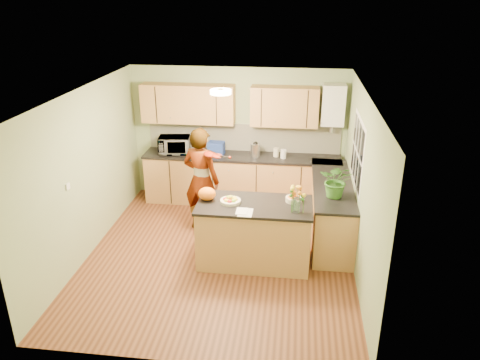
# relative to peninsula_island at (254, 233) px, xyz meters

# --- Properties ---
(floor) EXTENTS (4.50, 4.50, 0.00)m
(floor) POSITION_rel_peninsula_island_xyz_m (-0.53, 0.10, -0.48)
(floor) COLOR #532C17
(floor) RESTS_ON ground
(ceiling) EXTENTS (4.00, 4.50, 0.02)m
(ceiling) POSITION_rel_peninsula_island_xyz_m (-0.53, 0.10, 2.02)
(ceiling) COLOR white
(ceiling) RESTS_ON wall_back
(wall_back) EXTENTS (4.00, 0.02, 2.50)m
(wall_back) POSITION_rel_peninsula_island_xyz_m (-0.53, 2.35, 0.77)
(wall_back) COLOR #8FA375
(wall_back) RESTS_ON floor
(wall_front) EXTENTS (4.00, 0.02, 2.50)m
(wall_front) POSITION_rel_peninsula_island_xyz_m (-0.53, -2.15, 0.77)
(wall_front) COLOR #8FA375
(wall_front) RESTS_ON floor
(wall_left) EXTENTS (0.02, 4.50, 2.50)m
(wall_left) POSITION_rel_peninsula_island_xyz_m (-2.53, 0.10, 0.77)
(wall_left) COLOR #8FA375
(wall_left) RESTS_ON floor
(wall_right) EXTENTS (0.02, 4.50, 2.50)m
(wall_right) POSITION_rel_peninsula_island_xyz_m (1.47, 0.10, 0.77)
(wall_right) COLOR #8FA375
(wall_right) RESTS_ON floor
(back_counter) EXTENTS (3.64, 0.62, 0.94)m
(back_counter) POSITION_rel_peninsula_island_xyz_m (-0.43, 2.05, -0.00)
(back_counter) COLOR tan
(back_counter) RESTS_ON floor
(right_counter) EXTENTS (0.62, 2.24, 0.94)m
(right_counter) POSITION_rel_peninsula_island_xyz_m (1.17, 0.95, -0.00)
(right_counter) COLOR tan
(right_counter) RESTS_ON floor
(splashback) EXTENTS (3.60, 0.02, 0.52)m
(splashback) POSITION_rel_peninsula_island_xyz_m (-0.43, 2.34, 0.72)
(splashback) COLOR white
(splashback) RESTS_ON back_counter
(upper_cabinets) EXTENTS (3.20, 0.34, 0.70)m
(upper_cabinets) POSITION_rel_peninsula_island_xyz_m (-0.71, 2.18, 1.37)
(upper_cabinets) COLOR tan
(upper_cabinets) RESTS_ON wall_back
(boiler) EXTENTS (0.40, 0.30, 0.86)m
(boiler) POSITION_rel_peninsula_island_xyz_m (1.17, 2.19, 1.42)
(boiler) COLOR white
(boiler) RESTS_ON wall_back
(window_right) EXTENTS (0.01, 1.30, 1.05)m
(window_right) POSITION_rel_peninsula_island_xyz_m (1.46, 0.70, 1.07)
(window_right) COLOR white
(window_right) RESTS_ON wall_right
(light_switch) EXTENTS (0.02, 0.09, 0.09)m
(light_switch) POSITION_rel_peninsula_island_xyz_m (-2.52, -0.50, 0.82)
(light_switch) COLOR white
(light_switch) RESTS_ON wall_left
(ceiling_lamp) EXTENTS (0.30, 0.30, 0.07)m
(ceiling_lamp) POSITION_rel_peninsula_island_xyz_m (-0.53, 0.40, 1.99)
(ceiling_lamp) COLOR #FFEABF
(ceiling_lamp) RESTS_ON ceiling
(peninsula_island) EXTENTS (1.65, 0.85, 0.95)m
(peninsula_island) POSITION_rel_peninsula_island_xyz_m (0.00, 0.00, 0.00)
(peninsula_island) COLOR tan
(peninsula_island) RESTS_ON floor
(fruit_dish) EXTENTS (0.30, 0.30, 0.10)m
(fruit_dish) POSITION_rel_peninsula_island_xyz_m (-0.35, 0.00, 0.51)
(fruit_dish) COLOR beige
(fruit_dish) RESTS_ON peninsula_island
(orange_bowl) EXTENTS (0.23, 0.23, 0.14)m
(orange_bowl) POSITION_rel_peninsula_island_xyz_m (0.55, 0.15, 0.53)
(orange_bowl) COLOR beige
(orange_bowl) RESTS_ON peninsula_island
(flower_vase) EXTENTS (0.24, 0.24, 0.45)m
(flower_vase) POSITION_rel_peninsula_island_xyz_m (0.60, -0.18, 0.77)
(flower_vase) COLOR silver
(flower_vase) RESTS_ON peninsula_island
(orange_bag) EXTENTS (0.27, 0.23, 0.19)m
(orange_bag) POSITION_rel_peninsula_island_xyz_m (-0.70, 0.05, 0.57)
(orange_bag) COLOR orange
(orange_bag) RESTS_ON peninsula_island
(papers) EXTENTS (0.20, 0.27, 0.01)m
(papers) POSITION_rel_peninsula_island_xyz_m (-0.10, -0.30, 0.48)
(papers) COLOR white
(papers) RESTS_ON peninsula_island
(violinist) EXTENTS (0.76, 0.63, 1.78)m
(violinist) POSITION_rel_peninsula_island_xyz_m (-0.96, 0.91, 0.41)
(violinist) COLOR #DBAE86
(violinist) RESTS_ON floor
(violin) EXTENTS (0.61, 0.53, 0.15)m
(violin) POSITION_rel_peninsula_island_xyz_m (-0.76, 0.69, 0.95)
(violin) COLOR #520C05
(violin) RESTS_ON violinist
(microwave) EXTENTS (0.61, 0.46, 0.31)m
(microwave) POSITION_rel_peninsula_island_xyz_m (-1.69, 2.03, 0.62)
(microwave) COLOR white
(microwave) RESTS_ON back_counter
(blue_box) EXTENTS (0.31, 0.24, 0.24)m
(blue_box) POSITION_rel_peninsula_island_xyz_m (-0.91, 2.06, 0.58)
(blue_box) COLOR navy
(blue_box) RESTS_ON back_counter
(kettle) EXTENTS (0.18, 0.18, 0.33)m
(kettle) POSITION_rel_peninsula_island_xyz_m (-0.18, 2.02, 0.60)
(kettle) COLOR #B8B8BD
(kettle) RESTS_ON back_counter
(jar_cream) EXTENTS (0.14, 0.14, 0.16)m
(jar_cream) POSITION_rel_peninsula_island_xyz_m (0.20, 2.08, 0.54)
(jar_cream) COLOR beige
(jar_cream) RESTS_ON back_counter
(jar_white) EXTENTS (0.13, 0.13, 0.16)m
(jar_white) POSITION_rel_peninsula_island_xyz_m (0.33, 2.00, 0.54)
(jar_white) COLOR white
(jar_white) RESTS_ON back_counter
(potted_plant) EXTENTS (0.55, 0.51, 0.52)m
(potted_plant) POSITION_rel_peninsula_island_xyz_m (1.17, 0.40, 0.73)
(potted_plant) COLOR #356E24
(potted_plant) RESTS_ON right_counter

